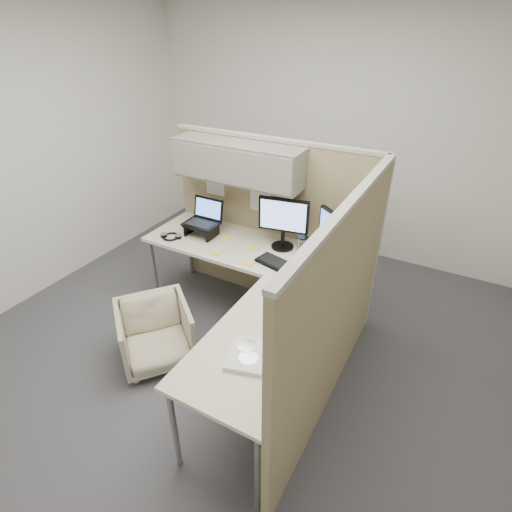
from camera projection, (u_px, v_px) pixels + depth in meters
The scene contains 20 objects.
ground at pixel (232, 349), 3.49m from camera, with size 4.50×4.50×0.00m, color #3F3F45.
partition_back at pixel (256, 196), 3.65m from camera, with size 2.00×0.36×1.63m.
partition_right at pixel (338, 311), 2.65m from camera, with size 0.07×2.03×1.63m.
desk at pixel (251, 281), 3.19m from camera, with size 2.00×1.98×0.73m.
office_chair at pixel (155, 331), 3.27m from camera, with size 0.56×0.53×0.58m, color beige.
monitor_left at pixel (283, 219), 3.43m from camera, with size 0.44×0.20×0.47m.
monitor_right at pixel (335, 237), 3.16m from camera, with size 0.37×0.29×0.47m.
laptop_station at pixel (203, 222), 3.73m from camera, with size 0.31×0.27×0.33m.
keyboard at pixel (283, 267), 3.27m from camera, with size 0.49×0.16×0.02m, color black.
mouse at pixel (312, 281), 3.08m from camera, with size 0.09×0.06×0.03m, color black.
travel_mug at pixel (302, 247), 3.39m from camera, with size 0.09×0.09×0.19m.
soda_can_green at pixel (325, 276), 3.07m from camera, with size 0.07×0.07×0.12m, color #268C1E.
soda_can_silver at pixel (315, 264), 3.22m from camera, with size 0.07×0.07×0.12m, color #1E3FA5.
sticky_note_d at pixel (253, 249), 3.54m from camera, with size 0.08×0.08×0.01m, color yellow.
sticky_note_c at pixel (226, 237), 3.73m from camera, with size 0.08×0.08×0.01m, color yellow.
sticky_note_a at pixel (217, 253), 3.48m from camera, with size 0.08×0.08×0.01m, color yellow.
sticky_note_b at pixel (249, 263), 3.33m from camera, with size 0.08×0.08×0.01m, color yellow.
headphones at pixel (171, 236), 3.73m from camera, with size 0.20×0.20×0.03m.
paper_stack at pixel (248, 355), 2.41m from camera, with size 0.30×0.34×0.03m.
desk_clock at pixel (289, 321), 2.62m from camera, with size 0.08×0.11×0.10m.
Camera 1 is at (1.43, -2.16, 2.49)m, focal length 28.00 mm.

